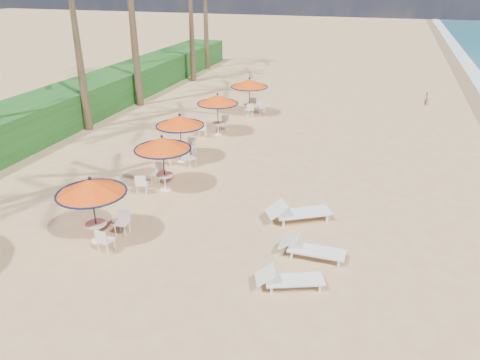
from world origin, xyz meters
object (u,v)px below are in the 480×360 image
Objects in this scene: station_2 at (180,127)px; lounger_far at (297,212)px; station_1 at (161,148)px; lounger_near at (287,279)px; station_4 at (250,88)px; station_3 at (217,103)px; station_0 at (93,193)px; lounger_mid at (310,248)px.

lounger_far is at bearing -32.99° from station_2.
lounger_near is at bearing -38.08° from station_1.
station_1 reaches higher than station_4.
station_3 is at bearing 86.81° from station_2.
station_0 is 0.99× the size of station_4.
lounger_mid reaches higher than lounger_near.
station_0 is at bearing -89.58° from station_3.
station_3 is (0.22, 3.89, 0.06)m from station_2.
station_0 is 6.07m from lounger_near.
station_3 is at bearing 90.42° from station_0.
station_2 is 8.74m from lounger_mid.
station_4 is at bearing 88.10° from station_0.
station_3 is at bearing 96.87° from lounger_near.
station_4 is 12.54m from lounger_far.
lounger_far reaches higher than lounger_near.
lounger_mid is at bearing 9.41° from station_0.
station_3 is (-0.29, 6.72, -0.04)m from station_1.
lounger_mid is (6.50, -5.71, -1.25)m from station_2.
station_0 is 6.35m from lounger_far.
station_2 is 1.14× the size of lounger_mid.
station_3 is 3.88m from station_4.
lounger_mid is (5.99, -2.88, -1.35)m from station_1.
station_0 is at bearing 153.49° from lounger_near.
station_0 is 6.75m from station_2.
station_0 is 14.48m from station_4.
lounger_far is at bearing 111.99° from lounger_mid.
station_4 reaches higher than lounger_near.
lounger_near is at bearing -112.81° from lounger_far.
lounger_mid is (6.20, 1.03, -1.32)m from station_0.
station_4 reaches higher than station_2.
station_2 reaches higher than lounger_near.
station_1 is at bearing 86.81° from station_0.
lounger_near is (6.19, -7.28, -1.27)m from station_2.
station_1 is 2.88m from station_2.
station_4 is (0.77, 7.74, 0.02)m from station_2.
station_1 reaches higher than station_0.
station_1 is 1.00× the size of station_4.
lounger_mid is at bearing -25.70° from station_1.
station_2 is at bearing 100.25° from station_1.
station_2 is 0.99× the size of station_4.
station_1 is 5.45m from lounger_far.
station_1 is 6.78m from lounger_mid.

